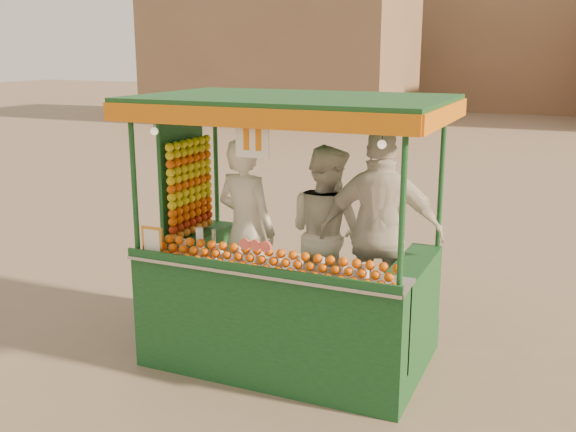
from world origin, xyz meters
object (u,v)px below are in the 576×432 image
at_px(vendor_left, 246,230).
at_px(vendor_right, 381,234).
at_px(vendor_middle, 327,233).
at_px(juice_cart, 280,280).

relative_size(vendor_left, vendor_right, 0.94).
bearing_deg(vendor_right, vendor_middle, -27.74).
bearing_deg(juice_cart, vendor_right, 23.75).
bearing_deg(vendor_middle, juice_cart, 88.94).
relative_size(vendor_left, vendor_middle, 1.05).
bearing_deg(vendor_right, juice_cart, 10.84).
bearing_deg(juice_cart, vendor_middle, 63.72).
distance_m(juice_cart, vendor_left, 0.62).
height_order(juice_cart, vendor_right, juice_cart).
distance_m(vendor_middle, vendor_right, 0.61).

